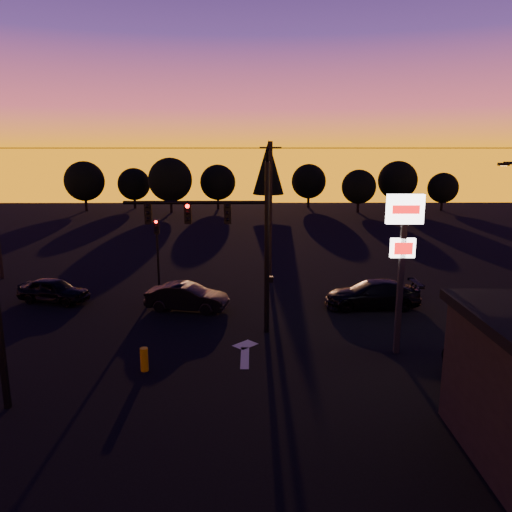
% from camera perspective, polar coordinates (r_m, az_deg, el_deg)
% --- Properties ---
extents(ground, '(120.00, 120.00, 0.00)m').
position_cam_1_polar(ground, '(20.46, -2.76, -12.69)').
color(ground, black).
rests_on(ground, ground).
extents(lane_arrow, '(1.20, 3.10, 0.01)m').
position_cam_1_polar(lane_arrow, '(21.96, -1.26, -10.84)').
color(lane_arrow, beige).
rests_on(lane_arrow, ground).
extents(traffic_signal_mast, '(6.79, 0.52, 8.58)m').
position_cam_1_polar(traffic_signal_mast, '(22.83, -2.74, 2.97)').
color(traffic_signal_mast, black).
rests_on(traffic_signal_mast, ground).
extents(secondary_signal, '(0.30, 0.31, 4.35)m').
position_cam_1_polar(secondary_signal, '(31.10, -11.22, 1.40)').
color(secondary_signal, black).
rests_on(secondary_signal, ground).
extents(pylon_sign, '(1.50, 0.28, 6.80)m').
position_cam_1_polar(pylon_sign, '(21.28, 16.46, 1.72)').
color(pylon_sign, black).
rests_on(pylon_sign, ground).
extents(utility_pole_1, '(1.40, 0.26, 9.00)m').
position_cam_1_polar(utility_pole_1, '(32.79, 1.63, 5.26)').
color(utility_pole_1, black).
rests_on(utility_pole_1, ground).
extents(power_wires, '(36.00, 1.22, 0.07)m').
position_cam_1_polar(power_wires, '(32.53, 1.68, 12.22)').
color(power_wires, black).
rests_on(power_wires, ground).
extents(bollard, '(0.32, 0.32, 0.95)m').
position_cam_1_polar(bollard, '(20.52, -12.65, -11.46)').
color(bollard, '#A97D03').
rests_on(bollard, ground).
extents(tree_0, '(5.36, 5.36, 6.74)m').
position_cam_1_polar(tree_0, '(72.36, -19.02, 8.09)').
color(tree_0, black).
rests_on(tree_0, ground).
extents(tree_1, '(4.54, 4.54, 5.71)m').
position_cam_1_polar(tree_1, '(73.65, -13.78, 7.98)').
color(tree_1, black).
rests_on(tree_1, ground).
extents(tree_2, '(5.77, 5.78, 7.26)m').
position_cam_1_polar(tree_2, '(67.52, -9.77, 8.59)').
color(tree_2, black).
rests_on(tree_2, ground).
extents(tree_3, '(4.95, 4.95, 6.22)m').
position_cam_1_polar(tree_3, '(70.84, -4.39, 8.39)').
color(tree_3, black).
rests_on(tree_3, ground).
extents(tree_4, '(4.18, 4.18, 9.50)m').
position_cam_1_polar(tree_4, '(67.60, 1.43, 10.08)').
color(tree_4, black).
rests_on(tree_4, ground).
extents(tree_5, '(4.95, 4.95, 6.22)m').
position_cam_1_polar(tree_5, '(73.13, 6.05, 8.49)').
color(tree_5, black).
rests_on(tree_5, ground).
extents(tree_6, '(4.54, 4.54, 5.71)m').
position_cam_1_polar(tree_6, '(68.21, 11.67, 7.76)').
color(tree_6, black).
rests_on(tree_6, ground).
extents(tree_7, '(5.36, 5.36, 6.74)m').
position_cam_1_polar(tree_7, '(72.53, 15.88, 8.30)').
color(tree_7, black).
rests_on(tree_7, ground).
extents(tree_8, '(4.12, 4.12, 5.19)m').
position_cam_1_polar(tree_8, '(73.55, 20.58, 7.30)').
color(tree_8, black).
rests_on(tree_8, ground).
extents(car_left, '(4.35, 2.66, 1.38)m').
position_cam_1_polar(car_left, '(30.62, -22.13, -3.64)').
color(car_left, black).
rests_on(car_left, ground).
extents(car_mid, '(4.59, 2.34, 1.44)m').
position_cam_1_polar(car_mid, '(27.28, -7.90, -4.66)').
color(car_mid, black).
rests_on(car_mid, ground).
extents(car_right, '(5.25, 2.30, 1.50)m').
position_cam_1_polar(car_right, '(28.15, 13.14, -4.27)').
color(car_right, black).
rests_on(car_right, ground).
extents(suv_parked, '(3.03, 5.11, 1.33)m').
position_cam_1_polar(suv_parked, '(20.44, 26.28, -12.02)').
color(suv_parked, black).
rests_on(suv_parked, ground).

